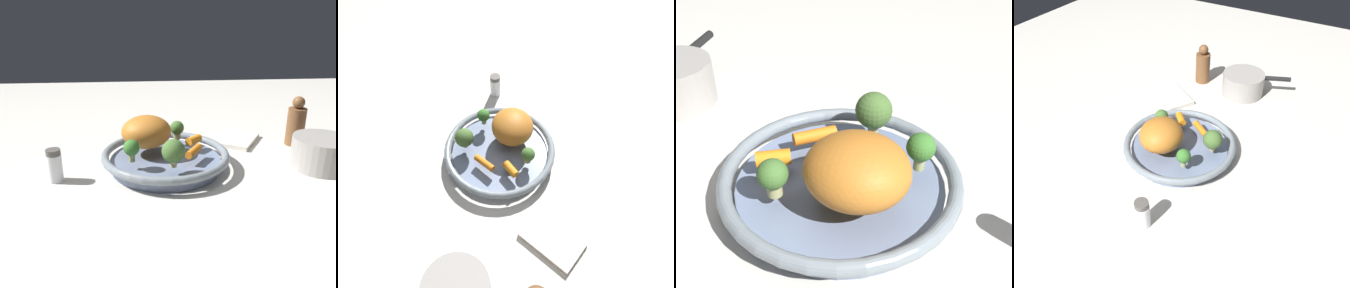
{
  "view_description": "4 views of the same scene",
  "coord_description": "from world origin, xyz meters",
  "views": [
    {
      "loc": [
        -0.81,
        0.07,
        0.37
      ],
      "look_at": [
        -0.03,
        -0.0,
        0.07
      ],
      "focal_mm": 37.0,
      "sensor_mm": 36.0,
      "label": 1
    },
    {
      "loc": [
        0.09,
        -0.52,
        0.76
      ],
      "look_at": [
        0.02,
        -0.01,
        0.08
      ],
      "focal_mm": 32.49,
      "sensor_mm": 36.0,
      "label": 2
    },
    {
      "loc": [
        0.36,
        0.26,
        0.41
      ],
      "look_at": [
        -0.03,
        -0.01,
        0.06
      ],
      "focal_mm": 46.38,
      "sensor_mm": 36.0,
      "label": 3
    },
    {
      "loc": [
        -0.38,
        0.64,
        0.68
      ],
      "look_at": [
        -0.02,
        0.03,
        0.06
      ],
      "focal_mm": 36.51,
      "sensor_mm": 36.0,
      "label": 4
    }
  ],
  "objects": [
    {
      "name": "ground_plane",
      "position": [
        0.0,
        0.0,
        0.0
      ],
      "size": [
        2.42,
        2.42,
        0.0
      ],
      "primitive_type": "plane",
      "color": "beige"
    },
    {
      "name": "serving_bowl",
      "position": [
        0.0,
        0.0,
        0.02
      ],
      "size": [
        0.32,
        0.32,
        0.05
      ],
      "color": "slate",
      "rests_on": "ground_plane"
    },
    {
      "name": "roast_chicken_piece",
      "position": [
        0.03,
        0.05,
        0.09
      ],
      "size": [
        0.15,
        0.16,
        0.08
      ],
      "primitive_type": "ellipsoid",
      "rotation": [
        0.0,
        0.0,
        0.25
      ],
      "color": "#BB6D25",
      "rests_on": "serving_bowl"
    },
    {
      "name": "baby_carrot_back",
      "position": [
        -0.03,
        -0.07,
        0.06
      ],
      "size": [
        0.06,
        0.05,
        0.02
      ],
      "primitive_type": "cylinder",
      "rotation": [
        1.6,
        0.0,
        4.13
      ],
      "color": "orange",
      "rests_on": "serving_bowl"
    },
    {
      "name": "baby_carrot_near_rim",
      "position": [
        0.04,
        -0.08,
        0.06
      ],
      "size": [
        0.05,
        0.05,
        0.02
      ],
      "primitive_type": "cylinder",
      "rotation": [
        1.56,
        0.0,
        3.91
      ],
      "color": "orange",
      "rests_on": "serving_bowl"
    },
    {
      "name": "broccoli_floret_edge",
      "position": [
        0.08,
        -0.04,
        0.08
      ],
      "size": [
        0.04,
        0.04,
        0.05
      ],
      "color": "tan",
      "rests_on": "serving_bowl"
    },
    {
      "name": "broccoli_floret_mid",
      "position": [
        -0.1,
        -0.01,
        0.08
      ],
      "size": [
        0.05,
        0.05,
        0.06
      ],
      "color": "tan",
      "rests_on": "serving_bowl"
    },
    {
      "name": "broccoli_floret_large",
      "position": [
        -0.06,
        0.08,
        0.08
      ],
      "size": [
        0.04,
        0.04,
        0.05
      ],
      "color": "#9AA666",
      "rests_on": "serving_bowl"
    }
  ]
}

